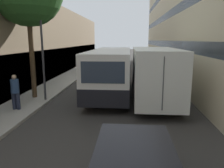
{
  "coord_description": "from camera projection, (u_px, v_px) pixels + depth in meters",
  "views": [
    {
      "loc": [
        0.77,
        1.81,
        3.55
      ],
      "look_at": [
        0.01,
        11.41,
        1.6
      ],
      "focal_mm": 35.0,
      "sensor_mm": 36.0,
      "label": 1
    }
  ],
  "objects": [
    {
      "name": "panel_van",
      "position": [
        115.0,
        63.0,
        24.34
      ],
      "size": [
        1.94,
        4.58,
        1.83
      ],
      "color": "#BCBCC1",
      "rests_on": "ground_plane"
    },
    {
      "name": "box_truck",
      "position": [
        153.0,
        73.0,
        12.93
      ],
      "size": [
        2.33,
        8.53,
        3.09
      ],
      "color": "silver",
      "rests_on": "ground_plane"
    },
    {
      "name": "pedestrian",
      "position": [
        15.0,
        91.0,
        10.73
      ],
      "size": [
        0.41,
        0.39,
        1.74
      ],
      "color": "#23283D",
      "rests_on": "sidewalk_left"
    },
    {
      "name": "ground_plane",
      "position": [
        116.0,
        98.0,
        13.65
      ],
      "size": [
        150.0,
        150.0,
        0.0
      ],
      "primitive_type": "plane",
      "color": "#33302D"
    },
    {
      "name": "bus",
      "position": [
        111.0,
        70.0,
        14.63
      ],
      "size": [
        2.48,
        9.6,
        2.91
      ],
      "color": "silver",
      "rests_on": "ground_plane"
    },
    {
      "name": "street_lamp",
      "position": [
        40.0,
        14.0,
        11.74
      ],
      "size": [
        0.36,
        0.8,
        6.89
      ],
      "color": "#38383D",
      "rests_on": "sidewalk_left"
    },
    {
      "name": "building_left_shopfront",
      "position": [
        2.0,
        47.0,
        13.57
      ],
      "size": [
        2.4,
        60.0,
        6.89
      ],
      "color": "#847056",
      "rests_on": "ground_plane"
    },
    {
      "name": "sidewalk_left",
      "position": [
        40.0,
        95.0,
        14.01
      ],
      "size": [
        2.24,
        60.0,
        0.15
      ],
      "color": "#9E998E",
      "rests_on": "ground_plane"
    }
  ]
}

